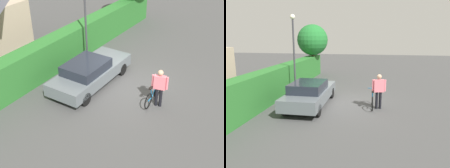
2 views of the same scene
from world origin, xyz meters
TOP-DOWN VIEW (x-y plane):
  - ground_plane at (0.00, 0.00)m, footprint 60.00×60.00m
  - hedge_row at (0.00, 3.90)m, footprint 17.59×0.90m
  - parked_car_near at (-0.75, 1.51)m, footprint 4.50×1.76m
  - bicycle at (-0.50, -1.59)m, footprint 1.65×0.50m
  - person_rider at (-0.59, -1.88)m, footprint 0.30×0.67m
  - street_lamp at (0.98, 2.94)m, footprint 0.28×0.28m

SIDE VIEW (x-z plane):
  - ground_plane at x=0.00m, z-range 0.00..0.00m
  - bicycle at x=-0.50m, z-range -0.08..0.84m
  - parked_car_near at x=-0.75m, z-range 0.03..1.31m
  - hedge_row at x=0.00m, z-range 0.00..1.72m
  - person_rider at x=-0.59m, z-range 0.15..1.85m
  - street_lamp at x=0.98m, z-range 0.64..5.27m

